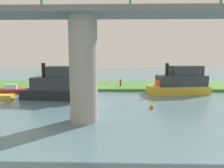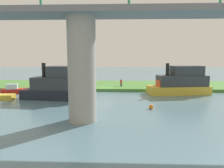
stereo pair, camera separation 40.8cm
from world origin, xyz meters
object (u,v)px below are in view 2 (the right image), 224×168
Objects in this scene: mooring_post at (156,85)px; riverboat_paddlewheel at (60,86)px; pontoon_yellow at (181,83)px; person_on_bank at (121,82)px; motorboat_white at (15,90)px; bridge_pylon at (82,70)px; marker_buoy at (151,107)px.

mooring_post is 0.10× the size of riverboat_paddlewheel.
pontoon_yellow reaches higher than mooring_post.
person_on_bank is at bearing -26.23° from pontoon_yellow.
person_on_bank is 0.29× the size of motorboat_white.
pontoon_yellow is at bearing 153.77° from person_on_bank.
bridge_pylon reaches higher than motorboat_white.
bridge_pylon is at bearing 48.30° from pontoon_yellow.
riverboat_paddlewheel reaches higher than mooring_post.
pontoon_yellow is at bearing -121.33° from marker_buoy.
bridge_pylon is 20.09m from motorboat_white.
bridge_pylon is 19.94m from person_on_bank.
person_on_bank reaches higher than mooring_post.
bridge_pylon is 19.83m from pontoon_yellow.
motorboat_white is at bearing -46.19° from bridge_pylon.
marker_buoy is (2.74, 13.12, -0.75)m from mooring_post.
person_on_bank is at bearing -100.59° from bridge_pylon.
mooring_post is at bearing -44.48° from pontoon_yellow.
motorboat_white is 22.68m from marker_buoy.
pontoon_yellow is (-3.29, 3.23, 0.82)m from mooring_post.
marker_buoy is at bearing 58.67° from pontoon_yellow.
motorboat_white reaches higher than mooring_post.
pontoon_yellow is at bearing -131.70° from bridge_pylon.
person_on_bank is 17.96m from motorboat_white.
riverboat_paddlewheel reaches higher than motorboat_white.
riverboat_paddlewheel is at bearing -23.68° from marker_buoy.
bridge_pylon is at bearing 34.06° from marker_buoy.
marker_buoy is at bearing -145.94° from bridge_pylon.
riverboat_paddlewheel is at bearing 28.02° from mooring_post.
mooring_post is 13.42m from marker_buoy.
pontoon_yellow is (-18.04, -4.63, -0.06)m from riverboat_paddlewheel.
marker_buoy is (-7.02, -4.75, -4.50)m from bridge_pylon.
motorboat_white is at bearing 1.00° from pontoon_yellow.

